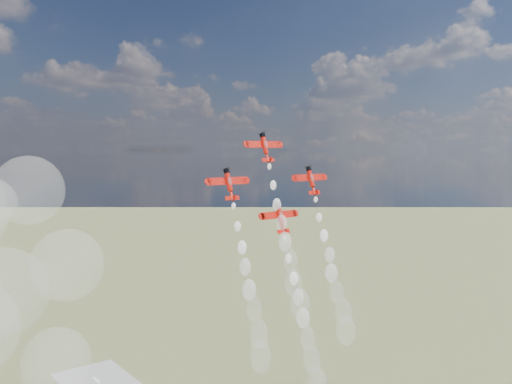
{
  "coord_description": "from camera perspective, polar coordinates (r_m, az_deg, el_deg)",
  "views": [
    {
      "loc": [
        -88.33,
        -106.21,
        105.83
      ],
      "look_at": [
        5.28,
        16.18,
        93.82
      ],
      "focal_mm": 38.0,
      "sensor_mm": 36.0,
      "label": 1
    }
  ],
  "objects": [
    {
      "name": "smoke_trail_slot",
      "position": [
        155.87,
        5.72,
        -16.39
      ],
      "size": [
        5.1,
        16.46,
        40.93
      ],
      "color": "white",
      "rests_on": "plane_slot"
    },
    {
      "name": "plane_slot",
      "position": [
        156.18,
        2.57,
        -2.69
      ],
      "size": [
        12.73,
        5.51,
        8.77
      ],
      "rotation": [
        1.23,
        0.0,
        0.0
      ],
      "color": "red",
      "rests_on": "ground"
    },
    {
      "name": "smoke_trail_left",
      "position": [
        145.57,
        -0.02,
        -13.79
      ],
      "size": [
        5.42,
        15.97,
        41.18
      ],
      "color": "white",
      "rests_on": "plane_left"
    },
    {
      "name": "plane_lead",
      "position": [
        160.53,
        0.95,
        4.79
      ],
      "size": [
        12.73,
        5.51,
        8.77
      ],
      "rotation": [
        1.23,
        0.0,
        0.0
      ],
      "color": "red",
      "rests_on": "ground"
    },
    {
      "name": "smoke_trail_right",
      "position": [
        165.19,
        8.85,
        -11.54
      ],
      "size": [
        5.1,
        16.32,
        40.82
      ],
      "color": "white",
      "rests_on": "plane_right"
    },
    {
      "name": "plane_left",
      "position": [
        148.77,
        -2.86,
        0.89
      ],
      "size": [
        12.73,
        5.51,
        8.77
      ],
      "rotation": [
        1.23,
        0.0,
        0.0
      ],
      "color": "red",
      "rests_on": "ground"
    },
    {
      "name": "smoke_trail_lead",
      "position": [
        154.55,
        3.86,
        -8.65
      ],
      "size": [
        5.1,
        17.09,
        40.81
      ],
      "color": "white",
      "rests_on": "plane_lead"
    },
    {
      "name": "plane_right",
      "position": [
        168.14,
        5.82,
        1.28
      ],
      "size": [
        12.73,
        5.51,
        8.77
      ],
      "rotation": [
        1.23,
        0.0,
        0.0
      ],
      "color": "red",
      "rests_on": "ground"
    }
  ]
}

